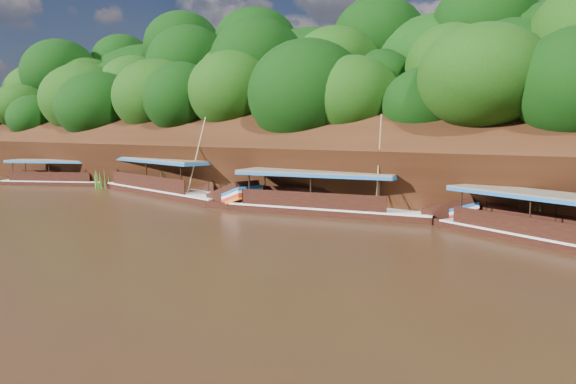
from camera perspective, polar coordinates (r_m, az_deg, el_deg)
name	(u,v)px	position (r m, az deg, el deg)	size (l,w,h in m)	color
ground	(199,232)	(27.53, -8.99, -4.02)	(160.00, 160.00, 0.00)	black
riverbank	(402,167)	(46.05, 11.55, 2.52)	(120.00, 30.06, 19.40)	black
boat_0	(573,237)	(26.10, 26.97, -4.12)	(13.27, 6.85, 5.39)	black
boat_1	(342,206)	(32.31, 5.46, -1.39)	(14.60, 4.83, 6.18)	black
boat_2	(173,188)	(41.84, -11.62, 0.39)	(17.60, 5.68, 6.23)	black
boat_3	(69,180)	(52.80, -21.39, 1.19)	(11.78, 7.32, 2.62)	black
reeds	(267,191)	(36.73, -2.18, 0.08)	(48.78, 2.54, 2.09)	#38711C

